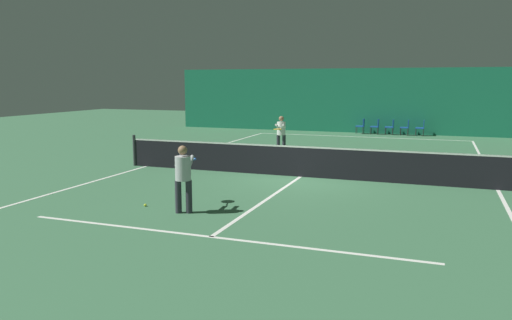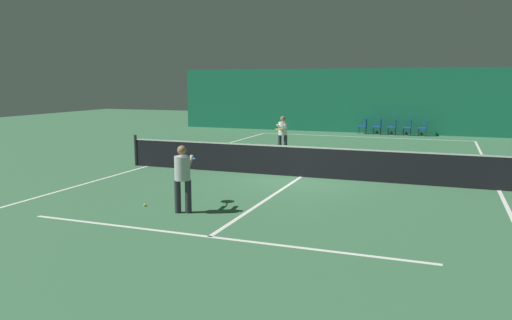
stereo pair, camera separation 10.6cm
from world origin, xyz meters
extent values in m
plane|color=#3D704C|center=(0.00, 0.00, 0.00)|extent=(60.00, 60.00, 0.00)
cube|color=#196B4C|center=(0.00, 14.11, 1.82)|extent=(23.00, 0.12, 3.63)
cube|color=white|center=(0.00, 11.90, 0.00)|extent=(11.00, 0.10, 0.00)
cube|color=white|center=(0.00, 6.40, 0.00)|extent=(8.25, 0.10, 0.00)
cube|color=white|center=(0.00, -6.40, 0.00)|extent=(8.25, 0.10, 0.00)
cube|color=white|center=(-5.50, 0.00, 0.00)|extent=(0.10, 23.80, 0.00)
cube|color=white|center=(5.50, 0.00, 0.00)|extent=(0.10, 23.80, 0.00)
cube|color=white|center=(0.00, 0.00, 0.00)|extent=(0.10, 12.80, 0.00)
cube|color=black|center=(0.00, 0.00, 0.47)|extent=(11.90, 0.02, 0.95)
cube|color=white|center=(0.00, 0.00, 0.92)|extent=(11.90, 0.02, 0.05)
cylinder|color=#333338|center=(-5.95, 0.00, 0.53)|extent=(0.10, 0.10, 1.07)
cylinder|color=#2D2D38|center=(-1.43, -5.07, 0.37)|extent=(0.18, 0.18, 0.74)
cylinder|color=#2D2D38|center=(-1.20, -4.99, 0.37)|extent=(0.18, 0.18, 0.74)
cylinder|color=#B7B7BC|center=(-1.31, -5.03, 1.01)|extent=(0.44, 0.44, 0.54)
sphere|color=#936B4C|center=(-1.31, -5.03, 1.41)|extent=(0.20, 0.20, 0.20)
cylinder|color=#B7B7BC|center=(-1.53, -4.84, 1.13)|extent=(0.25, 0.51, 0.22)
cylinder|color=#B7B7BC|center=(-1.26, -4.75, 1.13)|extent=(0.25, 0.51, 0.22)
cylinder|color=black|center=(-1.53, -4.42, 1.06)|extent=(0.13, 0.30, 0.03)
torus|color=#1951B2|center=(-1.63, -4.14, 1.06)|extent=(0.42, 0.42, 0.03)
cylinder|color=silver|center=(-1.63, -4.14, 1.06)|extent=(0.35, 0.35, 0.00)
cylinder|color=#2D2D38|center=(-2.00, 4.77, 0.37)|extent=(0.16, 0.16, 0.74)
cylinder|color=#2D2D38|center=(-2.23, 4.73, 0.37)|extent=(0.16, 0.16, 0.74)
cylinder|color=white|center=(-2.11, 4.75, 1.01)|extent=(0.39, 0.39, 0.53)
sphere|color=#936B4C|center=(-2.11, 4.75, 1.41)|extent=(0.20, 0.20, 0.20)
cylinder|color=white|center=(-1.94, 4.53, 1.13)|extent=(0.16, 0.52, 0.22)
cylinder|color=white|center=(-2.21, 4.49, 1.13)|extent=(0.16, 0.52, 0.22)
cylinder|color=black|center=(-2.02, 4.12, 1.06)|extent=(0.07, 0.31, 0.03)
torus|color=gold|center=(-1.97, 3.82, 1.06)|extent=(0.38, 0.38, 0.03)
cylinder|color=silver|center=(-1.97, 3.82, 1.06)|extent=(0.31, 0.31, 0.00)
cylinder|color=#2D2D2D|center=(-0.44, 13.75, 0.20)|extent=(0.03, 0.03, 0.39)
cylinder|color=#2D2D2D|center=(-0.44, 13.37, 0.20)|extent=(0.03, 0.03, 0.39)
cylinder|color=#2D2D2D|center=(-0.06, 13.75, 0.20)|extent=(0.03, 0.03, 0.39)
cylinder|color=#2D2D2D|center=(-0.06, 13.37, 0.20)|extent=(0.03, 0.03, 0.39)
cube|color=#19479E|center=(-0.25, 13.56, 0.41)|extent=(0.44, 0.44, 0.05)
cube|color=#19479E|center=(-0.05, 13.56, 0.64)|extent=(0.04, 0.44, 0.40)
cylinder|color=#2D2D2D|center=(0.36, 13.75, 0.20)|extent=(0.03, 0.03, 0.39)
cylinder|color=#2D2D2D|center=(0.36, 13.37, 0.20)|extent=(0.03, 0.03, 0.39)
cylinder|color=#2D2D2D|center=(0.74, 13.75, 0.20)|extent=(0.03, 0.03, 0.39)
cylinder|color=#2D2D2D|center=(0.74, 13.37, 0.20)|extent=(0.03, 0.03, 0.39)
cube|color=#19479E|center=(0.55, 13.56, 0.41)|extent=(0.44, 0.44, 0.05)
cube|color=#19479E|center=(0.75, 13.56, 0.64)|extent=(0.04, 0.44, 0.40)
cylinder|color=#2D2D2D|center=(1.16, 13.75, 0.20)|extent=(0.03, 0.03, 0.39)
cylinder|color=#2D2D2D|center=(1.16, 13.37, 0.20)|extent=(0.03, 0.03, 0.39)
cylinder|color=#2D2D2D|center=(1.54, 13.75, 0.20)|extent=(0.03, 0.03, 0.39)
cylinder|color=#2D2D2D|center=(1.54, 13.37, 0.20)|extent=(0.03, 0.03, 0.39)
cube|color=#19479E|center=(1.35, 13.56, 0.41)|extent=(0.44, 0.44, 0.05)
cube|color=#19479E|center=(1.55, 13.56, 0.64)|extent=(0.04, 0.44, 0.40)
cylinder|color=#2D2D2D|center=(1.96, 13.75, 0.20)|extent=(0.03, 0.03, 0.39)
cylinder|color=#2D2D2D|center=(1.96, 13.37, 0.20)|extent=(0.03, 0.03, 0.39)
cylinder|color=#2D2D2D|center=(2.34, 13.75, 0.20)|extent=(0.03, 0.03, 0.39)
cylinder|color=#2D2D2D|center=(2.34, 13.37, 0.20)|extent=(0.03, 0.03, 0.39)
cube|color=#19479E|center=(2.15, 13.56, 0.41)|extent=(0.44, 0.44, 0.05)
cube|color=#19479E|center=(2.35, 13.56, 0.64)|extent=(0.04, 0.44, 0.40)
cylinder|color=#2D2D2D|center=(2.75, 13.75, 0.20)|extent=(0.03, 0.03, 0.39)
cylinder|color=#2D2D2D|center=(2.75, 13.37, 0.20)|extent=(0.03, 0.03, 0.39)
cylinder|color=#2D2D2D|center=(3.13, 13.75, 0.20)|extent=(0.03, 0.03, 0.39)
cylinder|color=#2D2D2D|center=(3.13, 13.37, 0.20)|extent=(0.03, 0.03, 0.39)
cube|color=#19479E|center=(2.94, 13.56, 0.41)|extent=(0.44, 0.44, 0.05)
cube|color=#19479E|center=(3.14, 13.56, 0.64)|extent=(0.04, 0.44, 0.40)
sphere|color=#D1DB33|center=(-2.44, -4.83, 0.03)|extent=(0.07, 0.07, 0.07)
camera|label=1|loc=(3.92, -14.59, 2.89)|focal=35.00mm
camera|label=2|loc=(4.02, -14.55, 2.89)|focal=35.00mm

